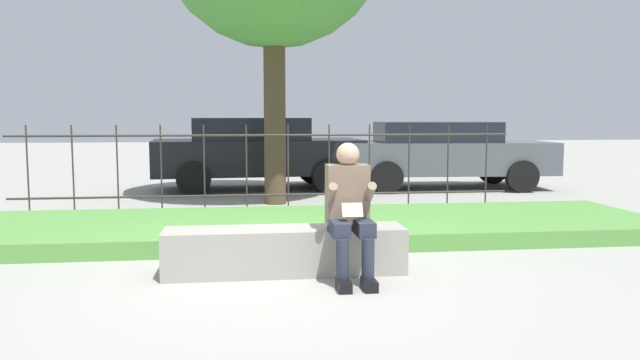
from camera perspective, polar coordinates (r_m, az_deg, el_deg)
ground_plane at (r=5.91m, az=-3.20°, el=-8.49°), size 60.00×60.00×0.00m
stone_bench at (r=5.87m, az=-3.24°, el=-6.70°), size 2.24×0.49×0.43m
person_seated_reader at (r=5.58m, az=2.70°, el=-2.41°), size 0.42×0.73×1.23m
grass_berm at (r=7.71m, az=-4.19°, el=-4.36°), size 9.56×2.33×0.19m
iron_fence at (r=9.49m, az=-4.83°, el=1.25°), size 7.56×0.03×1.34m
car_parked_center at (r=12.51m, az=-5.86°, el=2.64°), size 4.18×2.08×1.43m
car_parked_right at (r=12.86m, az=11.08°, el=2.48°), size 4.32×1.98×1.34m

